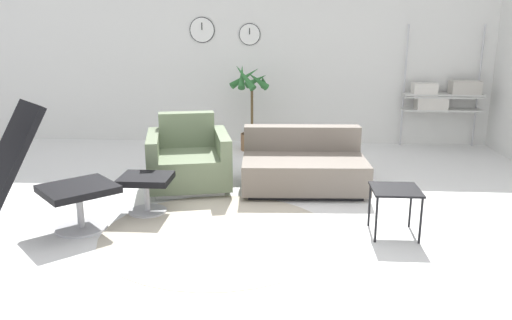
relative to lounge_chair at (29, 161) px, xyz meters
name	(u,v)px	position (x,y,z in m)	size (l,w,h in m)	color
ground_plane	(248,218)	(1.68, 0.61, -0.68)	(12.00, 12.00, 0.00)	white
wall_back	(265,49)	(1.68, 3.87, 0.72)	(12.00, 0.09, 2.80)	silver
round_rug	(218,233)	(1.46, 0.23, -0.68)	(1.99, 1.99, 0.01)	#BCB29E
lounge_chair	(29,161)	(0.00, 0.00, 0.00)	(1.12, 1.11, 1.22)	#BCBCC1
ottoman	(146,185)	(0.72, 0.70, -0.41)	(0.47, 0.40, 0.36)	#BCBCC1
armchair_red	(189,161)	(0.96, 1.53, -0.40)	(1.04, 1.06, 0.78)	silver
couch_low	(303,167)	(2.21, 1.56, -0.45)	(1.35, 0.96, 0.63)	black
side_table	(395,194)	(2.95, 0.32, -0.32)	(0.39, 0.39, 0.41)	black
potted_plant	(251,112)	(1.52, 3.30, -0.13)	(0.60, 0.63, 1.24)	brown
shelf_unit	(442,95)	(4.24, 3.64, 0.09)	(1.12, 0.28, 1.76)	#BCBCC1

